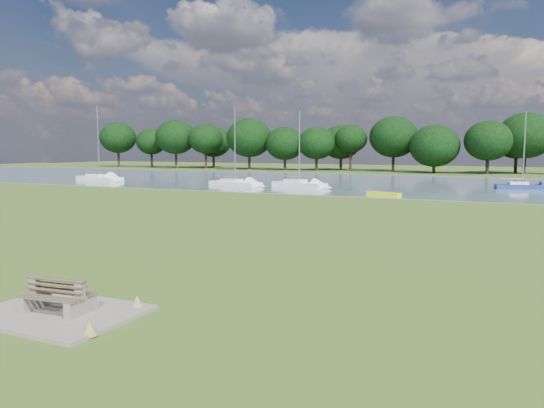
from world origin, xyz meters
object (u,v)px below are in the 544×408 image
at_px(kayak, 384,194).
at_px(sailboat_4, 99,177).
at_px(sailboat_0, 299,183).
at_px(bench_pair, 57,297).
at_px(sailboat_3, 235,182).
at_px(sailboat_5, 522,185).

distance_m(kayak, sailboat_4, 40.15).
relative_size(sailboat_0, sailboat_4, 0.86).
height_order(bench_pair, sailboat_3, sailboat_3).
relative_size(bench_pair, sailboat_4, 0.19).
bearing_deg(sailboat_3, sailboat_0, 22.57).
relative_size(bench_pair, sailboat_3, 0.21).
height_order(kayak, sailboat_0, sailboat_0).
xyz_separation_m(bench_pair, sailboat_5, (11.08, 51.91, 0.04)).
bearing_deg(sailboat_0, sailboat_5, 34.72).
xyz_separation_m(sailboat_4, sailboat_5, (51.10, 7.97, -0.01)).
bearing_deg(sailboat_0, kayak, -13.76).
relative_size(sailboat_0, sailboat_5, 1.04).
bearing_deg(sailboat_3, sailboat_4, -166.85).
bearing_deg(kayak, bench_pair, -68.82).
bearing_deg(sailboat_4, bench_pair, -36.24).
xyz_separation_m(sailboat_3, sailboat_4, (-21.10, 0.64, 0.04)).
bearing_deg(kayak, sailboat_3, -175.19).
bearing_deg(bench_pair, kayak, 84.58).
xyz_separation_m(kayak, sailboat_0, (-11.04, 6.31, 0.35)).
bearing_deg(sailboat_0, sailboat_3, -156.32).
height_order(sailboat_0, sailboat_4, sailboat_4).
relative_size(bench_pair, kayak, 0.57).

